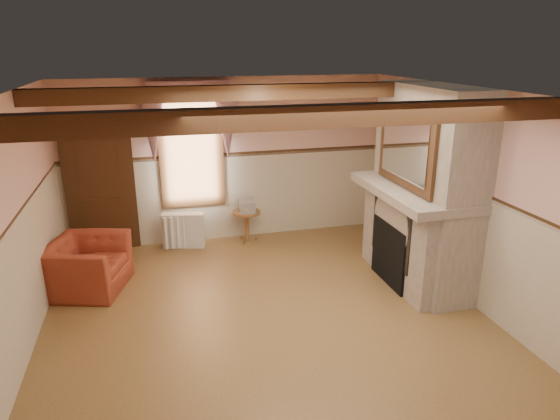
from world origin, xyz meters
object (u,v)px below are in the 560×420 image
object	(u,v)px
oil_lamp	(403,171)
mantel_clock	(389,167)
bowl	(419,186)
side_table	(247,226)
radiator	(183,230)
armchair	(87,266)

from	to	relation	value
oil_lamp	mantel_clock	bearing A→B (deg)	90.00
bowl	side_table	bearing A→B (deg)	131.84
bowl	mantel_clock	distance (m)	0.92
radiator	bowl	distance (m)	3.96
mantel_clock	oil_lamp	size ratio (longest dim) A/B	0.86
armchair	side_table	size ratio (longest dim) A/B	2.00
side_table	radiator	distance (m)	1.09
armchair	oil_lamp	size ratio (longest dim) A/B	3.93
radiator	bowl	xyz separation A→B (m)	(3.07, -2.21, 1.16)
side_table	radiator	size ratio (longest dim) A/B	0.79
mantel_clock	oil_lamp	distance (m)	0.45
armchair	mantel_clock	xyz separation A→B (m)	(4.49, -0.08, 1.16)
radiator	mantel_clock	world-z (taller)	mantel_clock
bowl	oil_lamp	xyz separation A→B (m)	(0.00, 0.47, 0.10)
armchair	oil_lamp	xyz separation A→B (m)	(4.49, -0.53, 1.20)
oil_lamp	armchair	bearing A→B (deg)	173.32
armchair	radiator	distance (m)	1.87
mantel_clock	side_table	bearing A→B (deg)	146.80
side_table	mantel_clock	world-z (taller)	mantel_clock
side_table	bowl	xyz separation A→B (m)	(1.98, -2.21, 1.19)
armchair	side_table	world-z (taller)	armchair
radiator	oil_lamp	bearing A→B (deg)	-16.73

